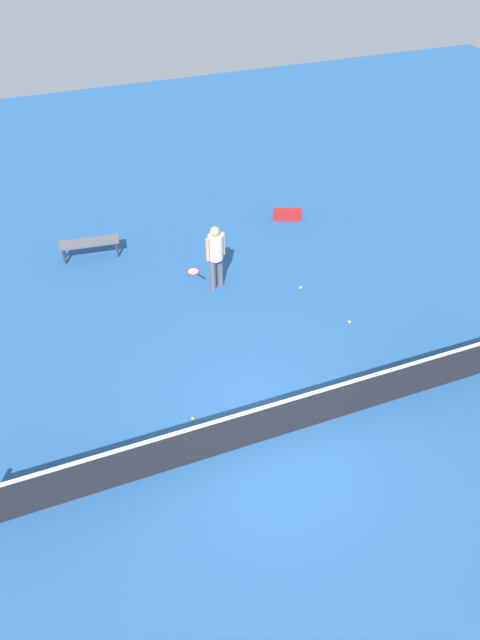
# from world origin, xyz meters

# --- Properties ---
(ground_plane) EXTENTS (40.00, 40.00, 0.00)m
(ground_plane) POSITION_xyz_m (0.00, 0.00, 0.00)
(ground_plane) COLOR #265693
(court_net) EXTENTS (10.09, 0.09, 1.07)m
(court_net) POSITION_xyz_m (0.00, 0.00, 0.50)
(court_net) COLOR #4C4C51
(court_net) RESTS_ON ground_plane
(player_near_side) EXTENTS (0.52, 0.42, 1.70)m
(player_near_side) POSITION_xyz_m (-0.49, -4.57, 1.01)
(player_near_side) COLOR #595960
(player_near_side) RESTS_ON ground_plane
(tennis_racket_near_player) EXTENTS (0.42, 0.60, 0.03)m
(tennis_racket_near_player) POSITION_xyz_m (-0.14, -5.35, 0.01)
(tennis_racket_near_player) COLOR red
(tennis_racket_near_player) RESTS_ON ground_plane
(tennis_ball_near_player) EXTENTS (0.07, 0.07, 0.07)m
(tennis_ball_near_player) POSITION_xyz_m (-2.38, -3.80, 0.03)
(tennis_ball_near_player) COLOR #C6E033
(tennis_ball_near_player) RESTS_ON ground_plane
(tennis_ball_by_net) EXTENTS (0.07, 0.07, 0.07)m
(tennis_ball_by_net) POSITION_xyz_m (1.21, -0.90, 0.03)
(tennis_ball_by_net) COLOR #C6E033
(tennis_ball_by_net) RESTS_ON ground_plane
(tennis_ball_midcourt) EXTENTS (0.07, 0.07, 0.07)m
(tennis_ball_midcourt) POSITION_xyz_m (-2.87, -2.28, 0.03)
(tennis_ball_midcourt) COLOR #C6E033
(tennis_ball_midcourt) RESTS_ON ground_plane
(courtside_bench) EXTENTS (1.54, 0.57, 0.48)m
(courtside_bench) POSITION_xyz_m (2.17, -6.92, 0.42)
(courtside_bench) COLOR #595960
(courtside_bench) RESTS_ON ground_plane
(equipment_bag) EXTENTS (0.85, 0.57, 0.28)m
(equipment_bag) POSITION_xyz_m (-3.38, -6.90, 0.14)
(equipment_bag) COLOR #B21E1E
(equipment_bag) RESTS_ON ground_plane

